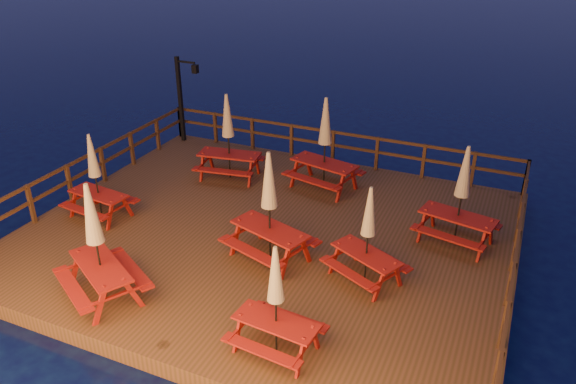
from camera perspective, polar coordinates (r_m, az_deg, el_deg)
name	(u,v)px	position (r m, az deg, el deg)	size (l,w,h in m)	color
ground	(268,245)	(14.67, -2.00, -5.36)	(500.00, 500.00, 0.00)	black
deck	(268,238)	(14.56, -2.01, -4.69)	(12.00, 10.00, 0.40)	#452F16
deck_piles	(269,254)	(14.83, -1.98, -6.34)	(11.44, 9.44, 1.40)	#3D2113
railing	(296,178)	(15.53, 0.78, 1.48)	(11.80, 9.75, 1.10)	#3D2113
lamp_post	(184,92)	(19.91, -10.56, 9.96)	(0.85, 0.18, 3.00)	black
picnic_table_0	(325,143)	(16.13, 3.77, 5.03)	(2.25, 1.99, 2.77)	maroon
picnic_table_1	(269,206)	(12.70, -1.91, -1.38)	(2.28, 2.06, 2.71)	maroon
picnic_table_2	(228,135)	(16.91, -6.09, 5.74)	(2.07, 1.80, 2.65)	maroon
picnic_table_3	(276,299)	(10.19, -1.25, -10.81)	(1.70, 1.44, 2.27)	maroon
picnic_table_4	(95,175)	(15.43, -19.00, 1.63)	(1.79, 1.54, 2.35)	maroon
picnic_table_5	(368,233)	(12.17, 8.12, -4.18)	(2.02, 1.89, 2.30)	maroon
picnic_table_6	(462,195)	(13.95, 17.22, -0.26)	(2.07, 1.82, 2.57)	maroon
picnic_table_7	(96,241)	(12.07, -18.95, -4.71)	(2.38, 2.26, 2.67)	maroon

